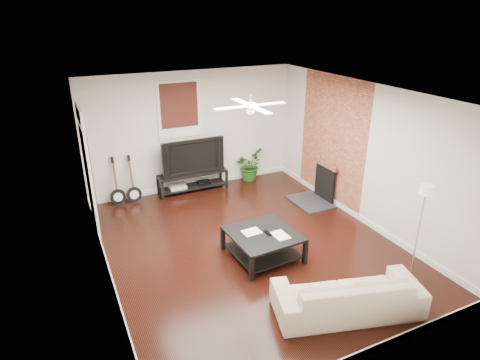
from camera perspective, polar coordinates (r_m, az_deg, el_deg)
name	(u,v)px	position (r m, az deg, el deg)	size (l,w,h in m)	color
room	(250,175)	(7.05, 1.39, 0.74)	(5.01, 6.01, 2.81)	black
brick_accent	(332,141)	(9.12, 12.67, 5.35)	(0.02, 2.20, 2.80)	brown
fireplace	(318,183)	(9.28, 10.76, -0.39)	(0.80, 1.10, 0.92)	black
window_back	(179,110)	(9.43, -8.48, 9.68)	(1.00, 0.06, 1.30)	#38120F
door_left	(89,169)	(8.24, -20.37, 1.46)	(0.08, 1.00, 2.50)	white
tv_stand	(193,182)	(9.83, -6.59, -0.22)	(1.65, 0.44, 0.46)	black
tv	(191,155)	(9.62, -6.80, 3.42)	(1.48, 0.19, 0.85)	black
coffee_table	(263,244)	(7.25, 3.22, -8.95)	(1.12, 1.12, 0.47)	black
sofa	(348,293)	(6.22, 14.77, -15.02)	(2.09, 0.82, 0.61)	#C1A990
floor_lamp	(418,236)	(6.84, 23.55, -7.15)	(0.28, 0.28, 1.70)	silver
potted_plant	(249,165)	(10.35, 1.25, 2.08)	(0.71, 0.61, 0.78)	#215317
guitar_left	(116,182)	(9.33, -16.89, -0.28)	(0.34, 0.24, 1.10)	black
guitar_right	(133,180)	(9.35, -14.76, 0.01)	(0.34, 0.24, 1.10)	black
ceiling_fan	(251,106)	(6.69, 1.49, 10.31)	(1.24, 1.24, 0.32)	white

